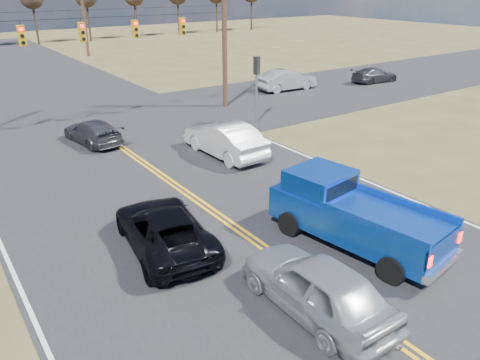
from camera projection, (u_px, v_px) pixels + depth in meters
ground at (310, 280)px, 13.21m from camera, size 160.00×160.00×0.00m
road_main at (155, 172)px, 20.74m from camera, size 14.00×120.00×0.02m
road_cross at (94, 129)px, 26.77m from camera, size 120.00×12.00×0.02m
signal_gantry at (93, 37)px, 24.88m from camera, size 19.60×4.83×10.00m
utility_poles at (88, 35)px, 23.96m from camera, size 19.60×58.32×10.00m
treeline at (39, 15)px, 31.28m from camera, size 87.00×117.80×7.40m
pickup_truck at (352, 214)px, 14.70m from camera, size 2.96×5.96×2.15m
silver_suv at (317, 286)px, 11.68m from camera, size 1.86×4.55×1.55m
black_suv at (164, 229)px, 14.58m from camera, size 2.94×5.16×1.36m
white_car_queue at (225, 139)px, 22.37m from camera, size 1.86×4.99×1.63m
dgrey_car_queue at (93, 132)px, 24.18m from camera, size 2.23×4.36×1.21m
cross_car_east_near at (287, 80)px, 35.89m from camera, size 1.95×4.87×1.57m
cross_car_east_far at (375, 75)px, 38.76m from camera, size 2.07×4.32×1.21m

